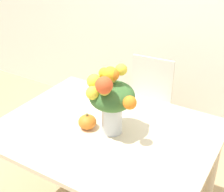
{
  "coord_description": "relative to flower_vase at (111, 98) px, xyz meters",
  "views": [
    {
      "loc": [
        0.88,
        -1.38,
        1.9
      ],
      "look_at": [
        0.05,
        -0.0,
        1.02
      ],
      "focal_mm": 50.0,
      "sensor_mm": 36.0,
      "label": 1
    }
  ],
  "objects": [
    {
      "name": "flower_vase",
      "position": [
        0.0,
        0.0,
        0.0
      ],
      "size": [
        0.34,
        0.31,
        0.45
      ],
      "color": "silver",
      "rests_on": "dining_table"
    },
    {
      "name": "dining_table",
      "position": [
        -0.05,
        0.01,
        -0.34
      ],
      "size": [
        1.35,
        1.03,
        0.77
      ],
      "color": "beige",
      "rests_on": "ground_plane"
    },
    {
      "name": "dining_chair_near_window",
      "position": [
        -0.19,
        0.92,
        -0.56
      ],
      "size": [
        0.45,
        0.45,
        0.87
      ],
      "rotation": [
        0.0,
        0.0,
        0.07
      ],
      "color": "silver",
      "rests_on": "ground_plane"
    },
    {
      "name": "pumpkin",
      "position": [
        -0.15,
        -0.04,
        -0.2
      ],
      "size": [
        0.11,
        0.11,
        0.11
      ],
      "color": "orange",
      "rests_on": "dining_table"
    }
  ]
}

